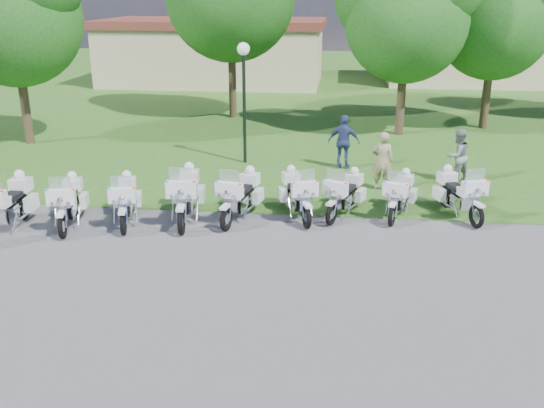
# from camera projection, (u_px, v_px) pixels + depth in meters

# --- Properties ---
(ground) EXTENTS (100.00, 100.00, 0.00)m
(ground) POSITION_uv_depth(u_px,v_px,m) (227.00, 258.00, 14.14)
(ground) COLOR #55555A
(ground) RESTS_ON ground
(grass_lawn) EXTENTS (100.00, 48.00, 0.01)m
(grass_lawn) POSITION_uv_depth(u_px,v_px,m) (303.00, 86.00, 39.43)
(grass_lawn) COLOR #30561B
(grass_lawn) RESTS_ON ground
(motorcycle_0) EXTENTS (0.90, 2.53, 1.70)m
(motorcycle_0) POSITION_uv_depth(u_px,v_px,m) (8.00, 204.00, 15.59)
(motorcycle_0) COLOR black
(motorcycle_0) RESTS_ON ground
(motorcycle_1) EXTENTS (1.08, 2.27, 1.55)m
(motorcycle_1) POSITION_uv_depth(u_px,v_px,m) (69.00, 202.00, 15.94)
(motorcycle_1) COLOR black
(motorcycle_1) RESTS_ON ground
(motorcycle_2) EXTENTS (1.09, 2.21, 1.51)m
(motorcycle_2) POSITION_uv_depth(u_px,v_px,m) (126.00, 200.00, 16.13)
(motorcycle_2) COLOR black
(motorcycle_2) RESTS_ON ground
(motorcycle_3) EXTENTS (1.01, 2.54, 1.71)m
(motorcycle_3) POSITION_uv_depth(u_px,v_px,m) (186.00, 195.00, 16.27)
(motorcycle_3) COLOR black
(motorcycle_3) RESTS_ON ground
(motorcycle_4) EXTENTS (1.10, 2.32, 1.58)m
(motorcycle_4) POSITION_uv_depth(u_px,v_px,m) (240.00, 195.00, 16.39)
(motorcycle_4) COLOR black
(motorcycle_4) RESTS_ON ground
(motorcycle_5) EXTENTS (1.22, 2.20, 1.54)m
(motorcycle_5) POSITION_uv_depth(u_px,v_px,m) (297.00, 194.00, 16.56)
(motorcycle_5) COLOR black
(motorcycle_5) RESTS_ON ground
(motorcycle_6) EXTENTS (1.23, 2.08, 1.47)m
(motorcycle_6) POSITION_uv_depth(u_px,v_px,m) (345.00, 193.00, 16.67)
(motorcycle_6) COLOR black
(motorcycle_6) RESTS_ON ground
(motorcycle_7) EXTENTS (1.09, 2.09, 1.44)m
(motorcycle_7) POSITION_uv_depth(u_px,v_px,m) (400.00, 194.00, 16.63)
(motorcycle_7) COLOR black
(motorcycle_7) RESTS_ON ground
(motorcycle_8) EXTENTS (1.24, 2.21, 1.55)m
(motorcycle_8) POSITION_uv_depth(u_px,v_px,m) (459.00, 193.00, 16.60)
(motorcycle_8) COLOR black
(motorcycle_8) RESTS_ON ground
(lamp_post) EXTENTS (0.44, 0.44, 4.23)m
(lamp_post) POSITION_uv_depth(u_px,v_px,m) (244.00, 73.00, 20.88)
(lamp_post) COLOR black
(lamp_post) RESTS_ON ground
(tree_0) EXTENTS (6.12, 5.22, 8.15)m
(tree_0) POSITION_uv_depth(u_px,v_px,m) (11.00, 4.00, 22.96)
(tree_0) COLOR #38281C
(tree_0) RESTS_ON ground
(tree_2) EXTENTS (5.88, 5.02, 7.84)m
(tree_2) POSITION_uv_depth(u_px,v_px,m) (406.00, 9.00, 24.52)
(tree_2) COLOR #38281C
(tree_2) RESTS_ON ground
(tree_3) EXTENTS (5.74, 4.90, 7.65)m
(tree_3) POSITION_uv_depth(u_px,v_px,m) (495.00, 11.00, 25.80)
(tree_3) COLOR #38281C
(tree_3) RESTS_ON ground
(building_west) EXTENTS (14.56, 8.32, 4.10)m
(building_west) POSITION_uv_depth(u_px,v_px,m) (215.00, 51.00, 40.32)
(building_west) COLOR #C0AF8B
(building_west) RESTS_ON ground
(building_east) EXTENTS (11.44, 7.28, 4.10)m
(building_east) POSITION_uv_depth(u_px,v_px,m) (471.00, 51.00, 40.36)
(building_east) COLOR #C0AF8B
(building_east) RESTS_ON ground
(bystander_a) EXTENTS (0.72, 0.53, 1.84)m
(bystander_a) POSITION_uv_depth(u_px,v_px,m) (382.00, 161.00, 18.67)
(bystander_a) COLOR #9C9069
(bystander_a) RESTS_ON ground
(bystander_b) EXTENTS (1.08, 1.03, 1.75)m
(bystander_b) POSITION_uv_depth(u_px,v_px,m) (457.00, 156.00, 19.41)
(bystander_b) COLOR gray
(bystander_b) RESTS_ON ground
(bystander_c) EXTENTS (1.17, 0.67, 1.88)m
(bystander_c) POSITION_uv_depth(u_px,v_px,m) (344.00, 142.00, 20.92)
(bystander_c) COLOR navy
(bystander_c) RESTS_ON ground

